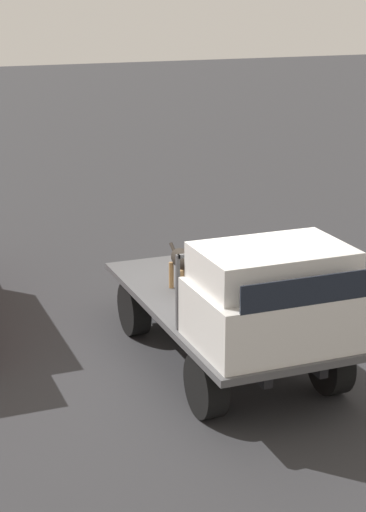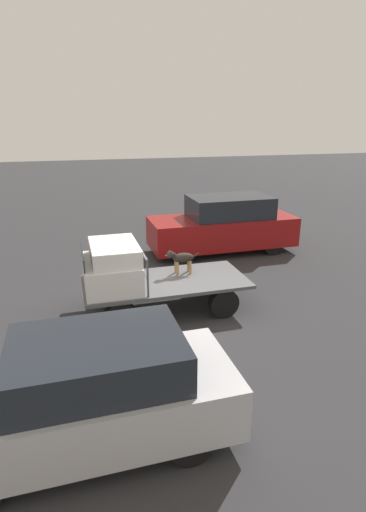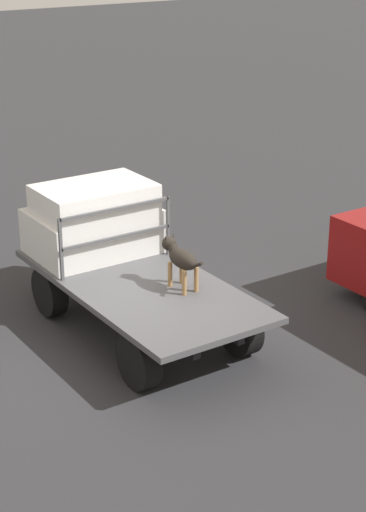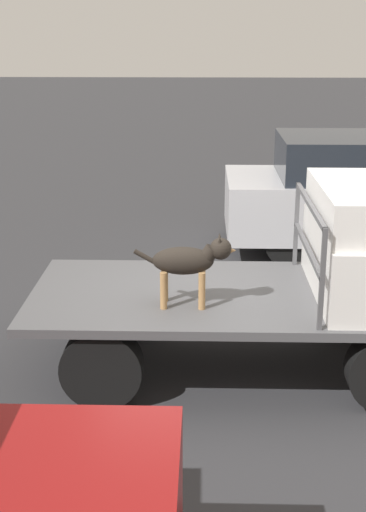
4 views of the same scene
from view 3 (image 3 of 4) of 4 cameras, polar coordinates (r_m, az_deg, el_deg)
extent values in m
plane|color=#2D2D30|center=(11.52, -2.83, -5.12)|extent=(80.00, 80.00, 0.00)
cylinder|color=black|center=(12.02, -8.88, -2.34)|extent=(0.69, 0.24, 0.69)
cylinder|color=black|center=(12.65, -2.78, -0.82)|extent=(0.69, 0.24, 0.69)
cylinder|color=black|center=(10.11, -2.95, -6.98)|extent=(0.69, 0.24, 0.69)
cylinder|color=black|center=(10.86, 3.82, -4.86)|extent=(0.69, 0.24, 0.69)
cube|color=black|center=(11.12, -4.28, -2.83)|extent=(3.55, 0.10, 0.18)
cube|color=black|center=(11.42, -1.52, -2.10)|extent=(3.55, 0.10, 0.18)
cube|color=#4C4C4F|center=(11.21, -2.89, -1.86)|extent=(3.86, 1.81, 0.08)
cube|color=silver|center=(12.11, -6.04, 1.69)|extent=(1.22, 1.69, 0.63)
cube|color=silver|center=(11.87, -5.93, 3.86)|extent=(1.04, 1.56, 0.38)
cube|color=black|center=(12.48, -7.43, 4.40)|extent=(0.02, 1.39, 0.29)
cube|color=#4C4C4F|center=(11.16, -8.14, 0.41)|extent=(0.04, 0.04, 0.85)
cube|color=#4C4C4F|center=(11.91, -1.01, 2.03)|extent=(0.04, 0.04, 0.85)
cube|color=#4C4C4F|center=(11.38, -4.52, 3.16)|extent=(0.04, 1.65, 0.04)
cube|color=#4C4C4F|center=(11.51, -4.46, 1.25)|extent=(0.04, 1.65, 0.04)
cylinder|color=#9E7547|center=(10.97, -0.87, -1.22)|extent=(0.06, 0.06, 0.33)
cylinder|color=#9E7547|center=(11.06, -0.09, -1.02)|extent=(0.06, 0.06, 0.33)
cylinder|color=#9E7547|center=(10.72, 0.09, -1.79)|extent=(0.06, 0.06, 0.33)
cylinder|color=#9E7547|center=(10.81, 0.89, -1.58)|extent=(0.06, 0.06, 0.33)
ellipsoid|color=black|center=(10.79, 0.00, -0.21)|extent=(0.53, 0.24, 0.24)
sphere|color=#9E7547|center=(10.92, -0.43, -0.18)|extent=(0.11, 0.11, 0.11)
cylinder|color=black|center=(10.94, -0.66, 0.48)|extent=(0.17, 0.13, 0.17)
sphere|color=black|center=(11.00, -0.93, 0.84)|extent=(0.19, 0.19, 0.19)
cone|color=#9E7547|center=(11.07, -1.16, 0.90)|extent=(0.10, 0.10, 0.10)
cone|color=black|center=(10.94, -1.14, 1.17)|extent=(0.06, 0.08, 0.10)
cone|color=black|center=(10.99, -0.68, 1.27)|extent=(0.06, 0.08, 0.10)
cylinder|color=black|center=(10.54, 0.95, -0.62)|extent=(0.23, 0.04, 0.16)
camera|label=1|loc=(19.76, -6.55, 19.14)|focal=60.00mm
camera|label=2|loc=(11.40, -51.70, 9.51)|focal=28.00mm
camera|label=4|loc=(14.35, 19.69, 12.06)|focal=50.00mm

